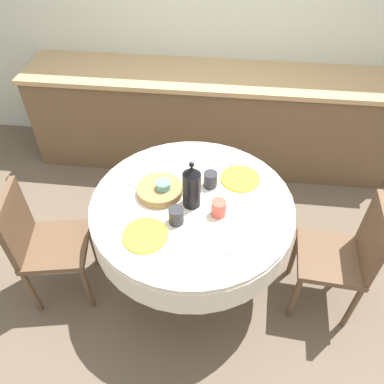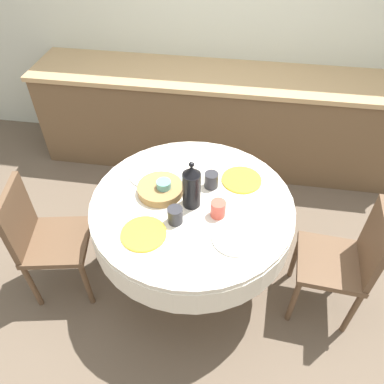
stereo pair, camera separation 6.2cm
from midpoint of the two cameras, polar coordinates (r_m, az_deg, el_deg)
name	(u,v)px [view 1 (the left image)]	position (r m, az deg, el deg)	size (l,w,h in m)	color
ground_plane	(192,277)	(2.82, -0.65, -12.78)	(12.00, 12.00, 0.00)	brown
wall_back	(216,9)	(3.48, 3.14, 26.06)	(7.00, 0.05, 2.60)	beige
kitchen_counter	(210,118)	(3.54, 2.20, 11.13)	(3.24, 0.64, 0.89)	brown
dining_table	(192,216)	(2.30, -0.77, -3.76)	(1.22, 1.22, 0.78)	olive
chair_left	(345,254)	(2.47, 21.60, -8.79)	(0.43, 0.43, 0.89)	brown
chair_right	(42,241)	(2.56, -22.56, -6.90)	(0.47, 0.47, 0.89)	brown
plate_near_left	(145,235)	(2.05, -7.99, -6.55)	(0.25, 0.25, 0.01)	yellow
cup_near_left	(176,216)	(2.07, -3.28, -3.65)	(0.09, 0.09, 0.10)	#28282D
plate_near_right	(237,237)	(2.03, 5.96, -6.80)	(0.25, 0.25, 0.01)	white
cup_near_right	(219,208)	(2.11, 3.26, -2.48)	(0.09, 0.09, 0.10)	#CC4C3D
plate_far_left	(147,176)	(2.39, -7.56, 2.47)	(0.25, 0.25, 0.01)	white
cup_far_left	(163,189)	(2.23, -5.17, 0.52)	(0.09, 0.09, 0.10)	#5BA39E
plate_far_right	(240,179)	(2.37, 6.61, 2.05)	(0.25, 0.25, 0.01)	yellow
cup_far_right	(210,180)	(2.28, 2.04, 1.89)	(0.09, 0.09, 0.10)	#28282D
coffee_carafe	(192,186)	(2.10, -0.84, 0.83)	(0.11, 0.11, 0.31)	black
bread_basket	(160,190)	(2.26, -5.73, 0.28)	(0.27, 0.27, 0.05)	olive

